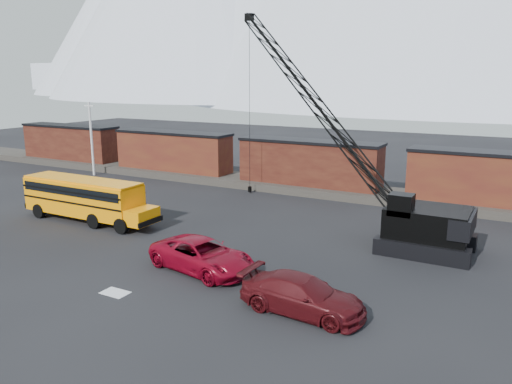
% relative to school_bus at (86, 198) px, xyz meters
% --- Properties ---
extents(ground, '(160.00, 160.00, 0.00)m').
position_rel_school_bus_xyz_m(ground, '(10.60, -4.61, -1.79)').
color(ground, black).
rests_on(ground, ground).
extents(gravel_berm, '(120.00, 5.00, 0.70)m').
position_rel_school_bus_xyz_m(gravel_berm, '(10.60, 17.39, -1.44)').
color(gravel_berm, '#46413A').
rests_on(gravel_berm, ground).
extents(boxcar_west_far, '(13.70, 3.10, 4.17)m').
position_rel_school_bus_xyz_m(boxcar_west_far, '(-21.40, 17.39, 0.97)').
color(boxcar_west_far, '#552618').
rests_on(boxcar_west_far, gravel_berm).
extents(boxcar_west_near, '(13.70, 3.10, 4.17)m').
position_rel_school_bus_xyz_m(boxcar_west_near, '(-5.40, 17.39, 0.97)').
color(boxcar_west_near, '#4D1916').
rests_on(boxcar_west_near, gravel_berm).
extents(boxcar_mid, '(13.70, 3.10, 4.17)m').
position_rel_school_bus_xyz_m(boxcar_mid, '(10.60, 17.39, 0.97)').
color(boxcar_mid, '#552618').
rests_on(boxcar_mid, gravel_berm).
extents(boxcar_east_near, '(13.70, 3.10, 4.17)m').
position_rel_school_bus_xyz_m(boxcar_east_near, '(26.60, 17.39, 0.97)').
color(boxcar_east_near, '#4D1916').
rests_on(boxcar_east_near, gravel_berm).
extents(utility_pole, '(1.40, 0.24, 8.00)m').
position_rel_school_bus_xyz_m(utility_pole, '(-13.40, 13.39, 2.36)').
color(utility_pole, silver).
rests_on(utility_pole, ground).
extents(snow_patch, '(1.40, 0.90, 0.02)m').
position_rel_school_bus_xyz_m(snow_patch, '(11.10, -8.61, -1.78)').
color(snow_patch, silver).
rests_on(snow_patch, ground).
extents(school_bus, '(11.65, 2.65, 3.19)m').
position_rel_school_bus_xyz_m(school_bus, '(0.00, 0.00, 0.00)').
color(school_bus, '#FF9205').
rests_on(school_bus, ground).
extents(red_pickup, '(6.86, 4.15, 1.78)m').
position_rel_school_bus_xyz_m(red_pickup, '(13.22, -4.01, -0.90)').
color(red_pickup, maroon).
rests_on(red_pickup, ground).
extents(maroon_suv, '(6.01, 2.67, 1.72)m').
position_rel_school_bus_xyz_m(maroon_suv, '(20.17, -6.06, -0.94)').
color(maroon_suv, '#470C10').
rests_on(maroon_suv, ground).
extents(crawler_crane, '(20.77, 11.46, 16.17)m').
position_rel_school_bus_xyz_m(crawler_crane, '(13.92, 9.70, 7.17)').
color(crawler_crane, black).
rests_on(crawler_crane, ground).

